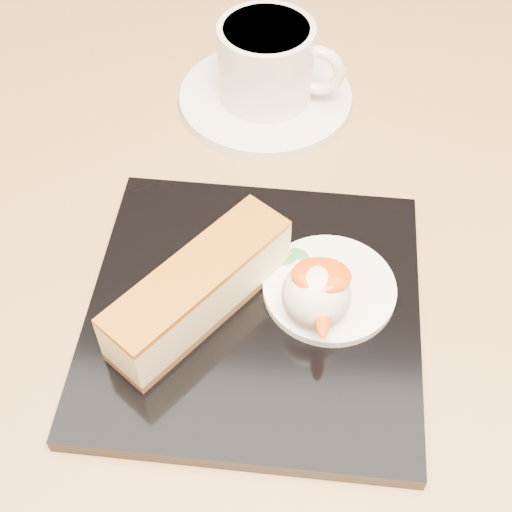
# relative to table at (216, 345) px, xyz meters

# --- Properties ---
(table) EXTENTS (0.80, 0.80, 0.72)m
(table) POSITION_rel_table_xyz_m (0.00, 0.00, 0.00)
(table) COLOR black
(table) RESTS_ON ground
(dessert_plate) EXTENTS (0.23, 0.23, 0.01)m
(dessert_plate) POSITION_rel_table_xyz_m (0.04, -0.07, 0.16)
(dessert_plate) COLOR black
(dessert_plate) RESTS_ON table
(cheesecake) EXTENTS (0.11, 0.13, 0.04)m
(cheesecake) POSITION_rel_table_xyz_m (0.01, -0.08, 0.19)
(cheesecake) COLOR brown
(cheesecake) RESTS_ON dessert_plate
(cream_smear) EXTENTS (0.09, 0.09, 0.01)m
(cream_smear) POSITION_rel_table_xyz_m (0.09, -0.06, 0.17)
(cream_smear) COLOR white
(cream_smear) RESTS_ON dessert_plate
(ice_cream_scoop) EXTENTS (0.04, 0.04, 0.04)m
(ice_cream_scoop) POSITION_rel_table_xyz_m (0.08, -0.08, 0.19)
(ice_cream_scoop) COLOR white
(ice_cream_scoop) RESTS_ON cream_smear
(mango_sauce) EXTENTS (0.04, 0.03, 0.01)m
(mango_sauce) POSITION_rel_table_xyz_m (0.08, -0.07, 0.21)
(mango_sauce) COLOR #E24607
(mango_sauce) RESTS_ON ice_cream_scoop
(mint_sprig) EXTENTS (0.03, 0.02, 0.00)m
(mint_sprig) POSITION_rel_table_xyz_m (0.06, -0.03, 0.17)
(mint_sprig) COLOR #2D8A39
(mint_sprig) RESTS_ON cream_smear
(saucer) EXTENTS (0.15, 0.15, 0.01)m
(saucer) POSITION_rel_table_xyz_m (0.04, 0.16, 0.16)
(saucer) COLOR white
(saucer) RESTS_ON table
(coffee_cup) EXTENTS (0.11, 0.08, 0.07)m
(coffee_cup) POSITION_rel_table_xyz_m (0.04, 0.15, 0.20)
(coffee_cup) COLOR white
(coffee_cup) RESTS_ON saucer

